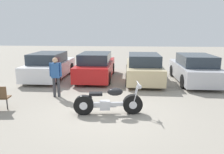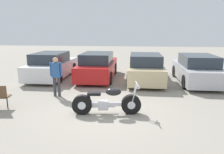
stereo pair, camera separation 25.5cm
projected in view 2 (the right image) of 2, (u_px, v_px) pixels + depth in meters
ground_plane at (106, 111)px, 7.62m from camera, size 60.00×60.00×0.00m
motorcycle at (106, 102)px, 7.31m from camera, size 2.32×0.68×1.07m
parked_car_white at (52, 66)px, 12.79m from camera, size 1.91×4.53×1.51m
parked_car_red at (98, 66)px, 12.60m from camera, size 1.91×4.53×1.51m
parked_car_champagne at (145, 68)px, 11.99m from camera, size 1.91×4.53×1.51m
parked_car_silver at (196, 70)px, 11.61m from camera, size 1.91×4.53×1.51m
person_standing at (56, 73)px, 9.13m from camera, size 0.52×0.22×1.67m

